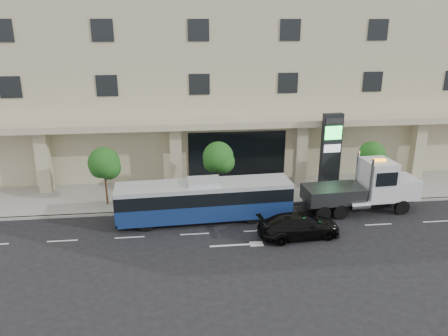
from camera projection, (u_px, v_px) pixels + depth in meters
The scene contains 11 objects.
ground at pixel (254, 221), 29.06m from camera, with size 120.00×120.00×0.00m, color black.
sidewalk at pixel (242, 192), 33.75m from camera, with size 120.00×6.00×0.15m, color gray.
curb at pixel (249, 208), 30.92m from camera, with size 120.00×0.30×0.15m, color gray.
convention_center at pixel (227, 52), 40.43m from camera, with size 60.00×17.60×20.00m.
tree_left at pixel (104, 165), 30.39m from camera, with size 2.27×2.20×4.22m.
tree_mid at pixel (219, 159), 31.20m from camera, with size 2.28×2.20×4.38m.
tree_right at pixel (372, 157), 32.50m from camera, with size 2.10×2.00×4.04m.
city_bus at pixel (204, 200), 28.68m from camera, with size 11.57×2.97×2.90m.
tow_truck at pixel (366, 188), 30.06m from camera, with size 9.05×2.67×4.11m.
black_sedan at pixel (299, 226), 26.67m from camera, with size 2.06×5.08×1.47m, color black.
signage_pylon at pixel (331, 152), 33.11m from camera, with size 1.54×0.68×6.01m.
Camera 1 is at (-4.95, -26.05, 12.54)m, focal length 35.00 mm.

